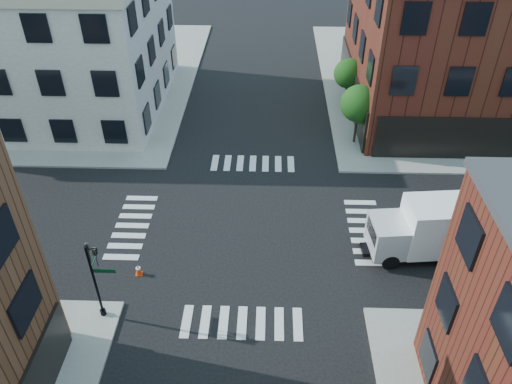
{
  "coord_description": "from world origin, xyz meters",
  "views": [
    {
      "loc": [
        1.18,
        -22.52,
        19.55
      ],
      "look_at": [
        0.44,
        0.28,
        2.5
      ],
      "focal_mm": 35.0,
      "sensor_mm": 36.0,
      "label": 1
    }
  ],
  "objects": [
    {
      "name": "sidewalk_nw",
      "position": [
        -21.0,
        21.0,
        0.07
      ],
      "size": [
        30.0,
        30.0,
        0.15
      ],
      "primitive_type": "cube",
      "color": "gray",
      "rests_on": "ground"
    },
    {
      "name": "traffic_cone",
      "position": [
        -5.7,
        -3.95,
        0.32
      ],
      "size": [
        0.4,
        0.4,
        0.67
      ],
      "rotation": [
        0.0,
        0.0,
        0.1
      ],
      "color": "red",
      "rests_on": "ground"
    },
    {
      "name": "tree_near",
      "position": [
        7.56,
        9.98,
        3.16
      ],
      "size": [
        2.69,
        2.69,
        4.49
      ],
      "color": "black",
      "rests_on": "ground"
    },
    {
      "name": "box_truck",
      "position": [
        10.62,
        -1.75,
        1.8
      ],
      "size": [
        7.82,
        3.04,
        3.47
      ],
      "rotation": [
        0.0,
        0.0,
        0.1
      ],
      "color": "white",
      "rests_on": "ground"
    },
    {
      "name": "signal_pole",
      "position": [
        -6.72,
        -6.68,
        2.86
      ],
      "size": [
        1.29,
        1.24,
        4.6
      ],
      "color": "black",
      "rests_on": "ground"
    },
    {
      "name": "sidewalk_ne",
      "position": [
        21.0,
        21.0,
        0.07
      ],
      "size": [
        30.0,
        30.0,
        0.15
      ],
      "primitive_type": "cube",
      "color": "gray",
      "rests_on": "ground"
    },
    {
      "name": "tree_far",
      "position": [
        7.56,
        15.98,
        2.87
      ],
      "size": [
        2.43,
        2.43,
        4.07
      ],
      "color": "black",
      "rests_on": "ground"
    },
    {
      "name": "building_nw",
      "position": [
        -19.0,
        16.0,
        5.5
      ],
      "size": [
        22.0,
        16.0,
        11.0
      ],
      "primitive_type": "cube",
      "color": "#BBB6AB",
      "rests_on": "ground"
    },
    {
      "name": "ground",
      "position": [
        0.0,
        0.0,
        0.0
      ],
      "size": [
        120.0,
        120.0,
        0.0
      ],
      "primitive_type": "plane",
      "color": "black",
      "rests_on": "ground"
    }
  ]
}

